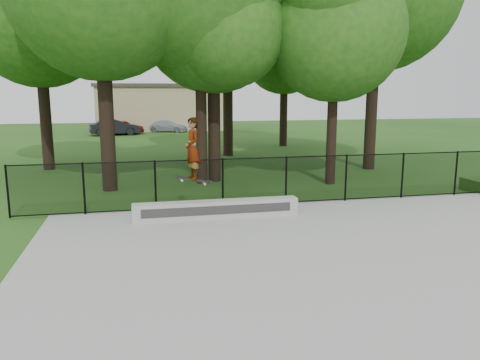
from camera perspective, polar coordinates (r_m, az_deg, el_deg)
The scene contains 10 objects.
ground at distance 9.56m, azimuth 16.70°, elevation -11.22°, with size 100.00×100.00×0.00m, color #224C15.
concrete_slab at distance 9.55m, azimuth 16.71°, elevation -11.06°, with size 14.00×12.00×0.06m, color #A5A5A0.
grind_ledge at distance 12.98m, azimuth -2.85°, elevation -3.59°, with size 4.59×0.40×0.49m, color #A7A6A1.
car_a at distance 41.46m, azimuth -14.07°, elevation 6.30°, with size 1.42×3.51×1.20m, color maroon.
car_b at distance 40.41m, azimuth -15.04°, elevation 6.24°, with size 1.41×3.67×1.33m, color black.
car_c at distance 42.93m, azimuth -8.83°, elevation 6.52°, with size 1.47×3.31×1.05m, color #A3AEB9.
skater_airborne at distance 12.30m, azimuth -5.82°, elevation 3.69°, with size 0.83×0.66×1.78m.
chainlink_fence at distance 14.57m, azimuth 5.64°, elevation -0.02°, with size 16.06×0.06×1.50m.
tree_row at distance 21.50m, azimuth -1.19°, elevation 19.85°, with size 21.09×18.43×11.49m.
distant_building at distance 45.80m, azimuth -9.40°, elevation 8.80°, with size 12.40×6.40×4.30m.
Camera 1 is at (-4.45, -7.71, 3.48)m, focal length 35.00 mm.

